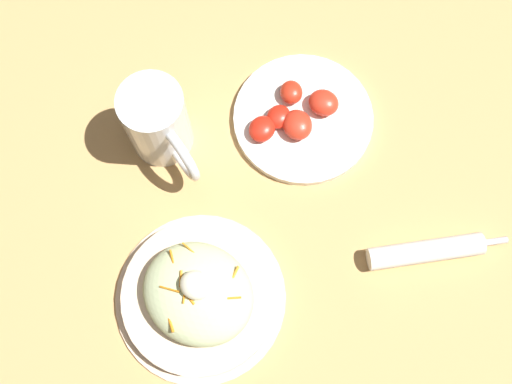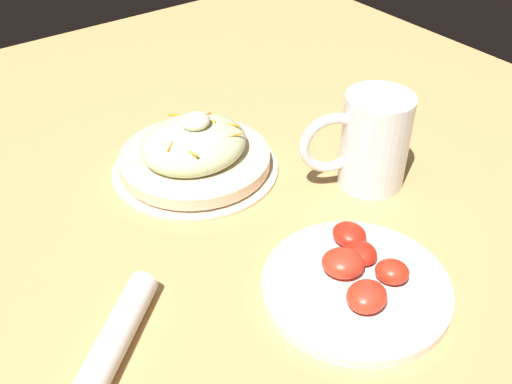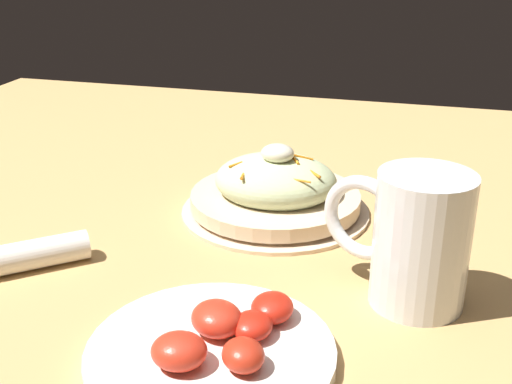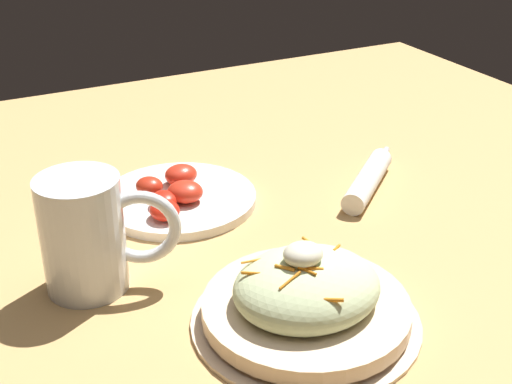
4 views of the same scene
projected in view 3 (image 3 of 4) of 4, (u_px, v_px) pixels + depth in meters
The scene contains 5 objects.
ground_plane at pixel (208, 253), 0.73m from camera, with size 1.43×1.43×0.00m, color tan.
salad_plate at pixel (275, 192), 0.82m from camera, with size 0.24×0.24×0.09m.
beer_mug at pixel (417, 247), 0.61m from camera, with size 0.15×0.09×0.13m.
napkin_roll at pixel (8, 259), 0.68m from camera, with size 0.16×0.15×0.03m.
tomato_plate at pixel (215, 347), 0.55m from camera, with size 0.21×0.21×0.04m.
Camera 3 is at (0.22, -0.61, 0.34)m, focal length 45.84 mm.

